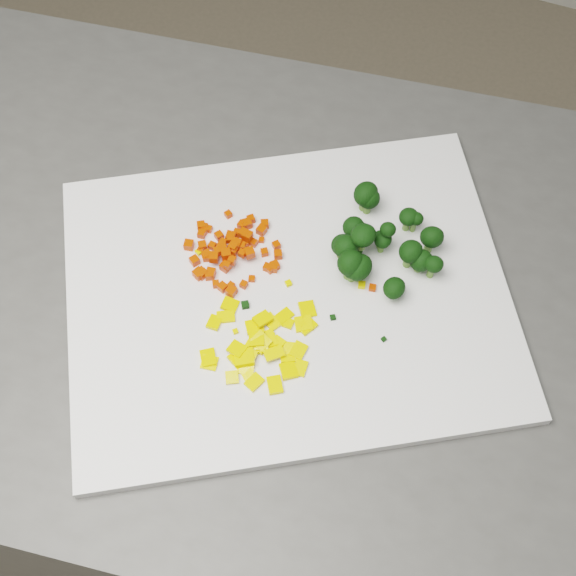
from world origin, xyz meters
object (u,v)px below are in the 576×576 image
(counter_block, at_px, (279,419))
(broccoli_pile, at_px, (384,236))
(carrot_pile, at_px, (232,247))
(pepper_pile, at_px, (261,338))
(cutting_board, at_px, (288,295))

(counter_block, distance_m, broccoli_pile, 0.51)
(counter_block, distance_m, carrot_pile, 0.48)
(carrot_pile, relative_size, broccoli_pile, 0.83)
(counter_block, bearing_deg, pepper_pile, -79.70)
(cutting_board, xyz_separation_m, pepper_pile, (-0.01, -0.06, 0.01))
(pepper_pile, height_order, broccoli_pile, broccoli_pile)
(pepper_pile, distance_m, broccoli_pile, 0.18)
(pepper_pile, bearing_deg, broccoli_pile, 61.22)
(counter_block, bearing_deg, carrot_pile, 166.11)
(counter_block, xyz_separation_m, broccoli_pile, (0.10, 0.08, 0.49))
(carrot_pile, bearing_deg, counter_block, -13.89)
(counter_block, height_order, carrot_pile, carrot_pile)
(counter_block, bearing_deg, cutting_board, -28.02)
(carrot_pile, xyz_separation_m, pepper_pile, (0.07, -0.09, -0.01))
(carrot_pile, bearing_deg, pepper_pile, -51.91)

